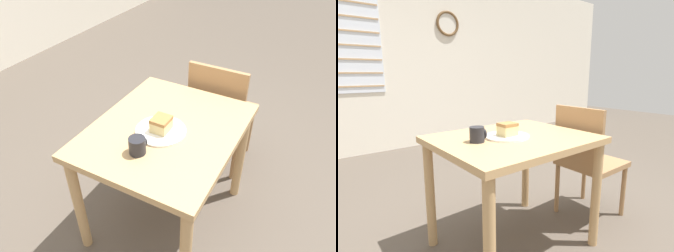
% 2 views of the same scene
% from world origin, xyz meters
% --- Properties ---
extents(wall_back, '(10.00, 0.10, 2.80)m').
position_xyz_m(wall_back, '(-0.00, 3.03, 1.40)').
color(wall_back, silver).
rests_on(wall_back, ground_plane).
extents(dining_table_near, '(0.95, 0.78, 0.75)m').
position_xyz_m(dining_table_near, '(0.04, 0.16, 0.64)').
color(dining_table_near, tan).
rests_on(dining_table_near, ground_plane).
extents(chair_near_window, '(0.43, 0.43, 0.90)m').
position_xyz_m(chair_near_window, '(0.72, 0.08, 0.49)').
color(chair_near_window, '#9E754C').
rests_on(chair_near_window, ground_plane).
extents(plate, '(0.28, 0.28, 0.01)m').
position_xyz_m(plate, '(0.00, 0.17, 0.76)').
color(plate, white).
rests_on(plate, dining_table_near).
extents(cake_slice, '(0.10, 0.09, 0.08)m').
position_xyz_m(cake_slice, '(-0.00, 0.17, 0.81)').
color(cake_slice, '#E0C67F').
rests_on(cake_slice, plate).
extents(coffee_mug, '(0.09, 0.09, 0.09)m').
position_xyz_m(coffee_mug, '(-0.20, 0.19, 0.80)').
color(coffee_mug, '#232328').
rests_on(coffee_mug, dining_table_near).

